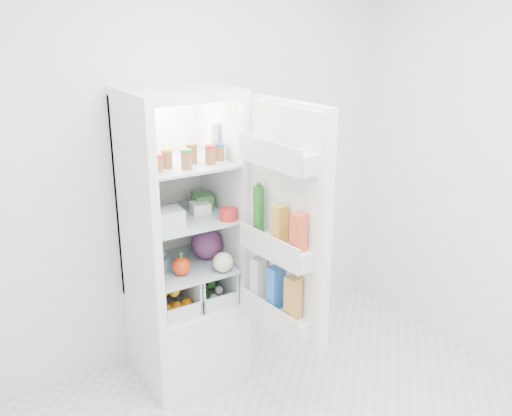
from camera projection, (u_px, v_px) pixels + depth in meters
room_walls at (346, 168)px, 2.32m from camera, size 3.02×3.02×2.61m
refrigerator at (182, 273)px, 3.52m from camera, size 0.60×0.60×1.80m
shelf_low at (185, 265)px, 3.45m from camera, size 0.49×0.53×0.01m
shelf_mid at (183, 217)px, 3.35m from camera, size 0.49×0.53×0.02m
shelf_top at (181, 163)px, 3.24m from camera, size 0.49×0.53×0.02m
crisper_left at (168, 290)px, 3.43m from camera, size 0.23×0.46×0.22m
crisper_right at (204, 280)px, 3.55m from camera, size 0.23×0.46×0.22m
condiment_jars at (189, 158)px, 3.13m from camera, size 0.46×0.16×0.08m
squeeze_bottle at (214, 140)px, 3.31m from camera, size 0.06×0.06×0.20m
tub_white at (169, 217)px, 3.19m from camera, size 0.16×0.16×0.09m
tub_cream at (200, 208)px, 3.39m from camera, size 0.12×0.12×0.06m
tin_red at (228, 214)px, 3.27m from camera, size 0.13×0.13×0.07m
tub_green at (203, 201)px, 3.48m from camera, size 0.14×0.17×0.09m
red_cabbage at (207, 244)px, 3.50m from camera, size 0.19×0.19×0.19m
bell_pepper at (181, 266)px, 3.29m from camera, size 0.11×0.11×0.11m
mushroom_bowl at (157, 263)px, 3.38m from camera, size 0.16×0.16×0.07m
salad_bag at (223, 262)px, 3.33m from camera, size 0.12×0.12×0.12m
citrus_pile at (169, 295)px, 3.42m from camera, size 0.20×0.31×0.16m
veg_pile at (205, 287)px, 3.57m from camera, size 0.16×0.30×0.10m
fridge_door at (285, 230)px, 3.03m from camera, size 0.22×0.60×1.30m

